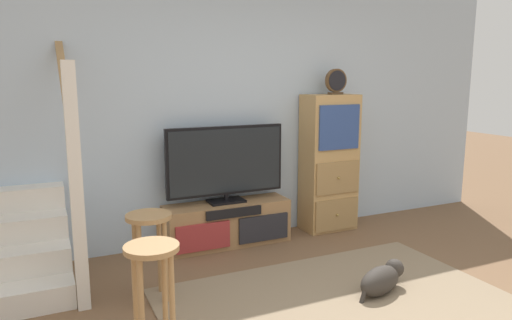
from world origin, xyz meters
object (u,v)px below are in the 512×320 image
object	(u,v)px
side_cabinet	(329,163)
bar_stool_far	(149,236)
media_console	(227,224)
bar_stool_near	(152,272)
television	(226,162)
desk_clock	(336,82)
dog	(382,279)

from	to	relation	value
side_cabinet	bar_stool_far	xyz separation A→B (m)	(-2.18, -0.88, -0.24)
media_console	bar_stool_near	world-z (taller)	bar_stool_near
television	desk_clock	bearing A→B (deg)	-1.30
media_console	desk_clock	world-z (taller)	desk_clock
bar_stool_far	side_cabinet	bearing A→B (deg)	22.11
desk_clock	bar_stool_near	bearing A→B (deg)	-147.09
television	side_cabinet	world-z (taller)	side_cabinet
media_console	bar_stool_near	distance (m)	1.89
bar_stool_far	dog	bearing A→B (deg)	-21.21
bar_stool_far	television	bearing A→B (deg)	42.87
bar_stool_far	desk_clock	bearing A→B (deg)	21.34
dog	desk_clock	bearing A→B (deg)	70.11
television	bar_stool_far	bearing A→B (deg)	-137.13
television	bar_stool_near	world-z (taller)	television
media_console	bar_stool_far	distance (m)	1.33
media_console	desk_clock	xyz separation A→B (m)	(1.26, -0.00, 1.41)
media_console	bar_stool_far	size ratio (longest dim) A/B	1.87
side_cabinet	desk_clock	size ratio (longest dim) A/B	5.50
bar_stool_far	dog	size ratio (longest dim) A/B	1.30
television	side_cabinet	size ratio (longest dim) A/B	0.81
desk_clock	bar_stool_far	distance (m)	2.64
media_console	bar_stool_near	bearing A→B (deg)	-125.57
media_console	television	distance (m)	0.63
dog	bar_stool_far	bearing A→B (deg)	158.79
television	bar_stool_far	size ratio (longest dim) A/B	1.78
bar_stool_near	bar_stool_far	distance (m)	0.66
desk_clock	bar_stool_far	xyz separation A→B (m)	(-2.22, -0.87, -1.12)
dog	bar_stool_near	bearing A→B (deg)	179.98
bar_stool_near	side_cabinet	bearing A→B (deg)	33.71
desk_clock	dog	bearing A→B (deg)	-109.89
media_console	dog	distance (m)	1.68
side_cabinet	desk_clock	bearing A→B (deg)	-17.25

